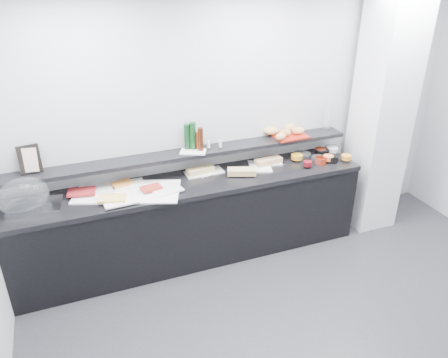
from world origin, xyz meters
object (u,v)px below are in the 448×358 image
object	(u,v)px
cloche_base	(36,207)
bread_tray	(290,136)
condiment_tray	(193,152)
framed_print	(30,159)
sandwich_plate_mid	(256,170)
carafe	(328,117)

from	to	relation	value
cloche_base	bread_tray	xyz separation A→B (m)	(2.64, 0.17, 0.24)
cloche_base	condiment_tray	bearing A→B (deg)	13.70
condiment_tray	framed_print	bearing A→B (deg)	-158.39
sandwich_plate_mid	framed_print	world-z (taller)	framed_print
cloche_base	framed_print	xyz separation A→B (m)	(0.01, 0.24, 0.36)
cloche_base	bread_tray	distance (m)	2.66
framed_print	carafe	xyz separation A→B (m)	(3.12, -0.02, 0.02)
sandwich_plate_mid	carafe	size ratio (longest dim) A/B	1.12
cloche_base	sandwich_plate_mid	world-z (taller)	cloche_base
sandwich_plate_mid	condiment_tray	bearing A→B (deg)	-175.73
bread_tray	condiment_tray	bearing A→B (deg)	178.88
cloche_base	sandwich_plate_mid	distance (m)	2.16
framed_print	sandwich_plate_mid	bearing A→B (deg)	-14.83
bread_tray	carafe	xyz separation A→B (m)	(0.49, 0.05, 0.14)
bread_tray	cloche_base	bearing A→B (deg)	-178.43
cloche_base	carafe	xyz separation A→B (m)	(3.14, 0.22, 0.38)
sandwich_plate_mid	carafe	distance (m)	1.07
cloche_base	sandwich_plate_mid	size ratio (longest dim) A/B	1.35
condiment_tray	carafe	world-z (taller)	carafe
condiment_tray	sandwich_plate_mid	bearing A→B (deg)	12.29
framed_print	bread_tray	bearing A→B (deg)	-10.17
framed_print	carafe	bearing A→B (deg)	-9.10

